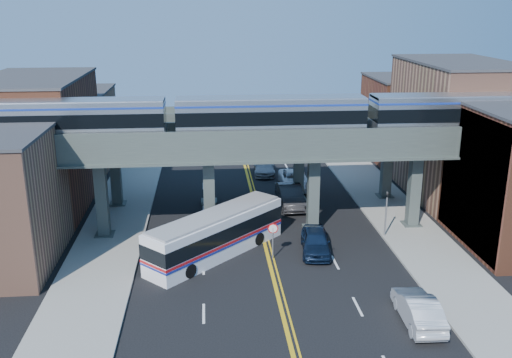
# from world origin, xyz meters

# --- Properties ---
(ground) EXTENTS (120.00, 120.00, 0.00)m
(ground) POSITION_xyz_m (0.00, 0.00, 0.00)
(ground) COLOR black
(ground) RESTS_ON ground
(sidewalk_west) EXTENTS (5.00, 70.00, 0.16)m
(sidewalk_west) POSITION_xyz_m (-11.50, 10.00, 0.08)
(sidewalk_west) COLOR gray
(sidewalk_west) RESTS_ON ground
(sidewalk_east) EXTENTS (5.00, 70.00, 0.16)m
(sidewalk_east) POSITION_xyz_m (11.50, 10.00, 0.08)
(sidewalk_east) COLOR gray
(sidewalk_east) RESTS_ON ground
(building_west_b) EXTENTS (8.00, 14.00, 11.00)m
(building_west_b) POSITION_xyz_m (-18.50, 16.00, 5.50)
(building_west_b) COLOR brown
(building_west_b) RESTS_ON ground
(building_west_c) EXTENTS (8.00, 10.00, 8.00)m
(building_west_c) POSITION_xyz_m (-18.50, 29.00, 4.00)
(building_west_c) COLOR #93624C
(building_west_c) RESTS_ON ground
(building_east_b) EXTENTS (8.00, 14.00, 12.00)m
(building_east_b) POSITION_xyz_m (18.50, 16.00, 6.00)
(building_east_b) COLOR #93624C
(building_east_b) RESTS_ON ground
(building_east_c) EXTENTS (8.00, 10.00, 9.00)m
(building_east_c) POSITION_xyz_m (18.50, 29.00, 4.50)
(building_east_c) COLOR brown
(building_east_c) RESTS_ON ground
(mural_panel) EXTENTS (0.10, 9.50, 9.50)m
(mural_panel) POSITION_xyz_m (14.55, 4.00, 4.75)
(mural_panel) COLOR teal
(mural_panel) RESTS_ON ground
(elevated_viaduct_near) EXTENTS (52.00, 3.60, 7.40)m
(elevated_viaduct_near) POSITION_xyz_m (0.00, 8.00, 6.47)
(elevated_viaduct_near) COLOR #47524D
(elevated_viaduct_near) RESTS_ON ground
(elevated_viaduct_far) EXTENTS (52.00, 3.60, 7.40)m
(elevated_viaduct_far) POSITION_xyz_m (0.00, 15.00, 6.47)
(elevated_viaduct_far) COLOR #47524D
(elevated_viaduct_far) RESTS_ON ground
(transit_train) EXTENTS (42.96, 2.69, 3.13)m
(transit_train) POSITION_xyz_m (0.65, 8.00, 9.10)
(transit_train) COLOR black
(transit_train) RESTS_ON elevated_viaduct_near
(stop_sign) EXTENTS (0.76, 0.09, 2.63)m
(stop_sign) POSITION_xyz_m (0.30, 3.00, 1.76)
(stop_sign) COLOR slate
(stop_sign) RESTS_ON ground
(traffic_signal) EXTENTS (0.15, 0.18, 4.10)m
(traffic_signal) POSITION_xyz_m (9.20, 6.00, 2.30)
(traffic_signal) COLOR slate
(traffic_signal) RESTS_ON ground
(transit_bus) EXTENTS (9.99, 9.90, 2.97)m
(transit_bus) POSITION_xyz_m (-3.58, 3.99, 1.52)
(transit_bus) COLOR white
(transit_bus) RESTS_ON ground
(car_lane_a) EXTENTS (2.56, 5.13, 1.68)m
(car_lane_a) POSITION_xyz_m (3.45, 3.78, 0.84)
(car_lane_a) COLOR #0D1A31
(car_lane_a) RESTS_ON ground
(car_lane_b) EXTENTS (2.09, 5.68, 1.86)m
(car_lane_b) POSITION_xyz_m (3.06, 13.55, 0.93)
(car_lane_b) COLOR #2C2B2E
(car_lane_b) RESTS_ON ground
(car_lane_c) EXTENTS (2.66, 5.70, 1.58)m
(car_lane_c) POSITION_xyz_m (4.22, 18.80, 0.79)
(car_lane_c) COLOR white
(car_lane_c) RESTS_ON ground
(car_lane_d) EXTENTS (2.41, 5.26, 1.49)m
(car_lane_d) POSITION_xyz_m (1.80, 23.73, 0.75)
(car_lane_d) COLOR #99989D
(car_lane_d) RESTS_ON ground
(car_parked_curb) EXTENTS (1.95, 5.08, 1.65)m
(car_parked_curb) POSITION_xyz_m (7.36, -5.96, 0.83)
(car_parked_curb) COLOR silver
(car_parked_curb) RESTS_ON ground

